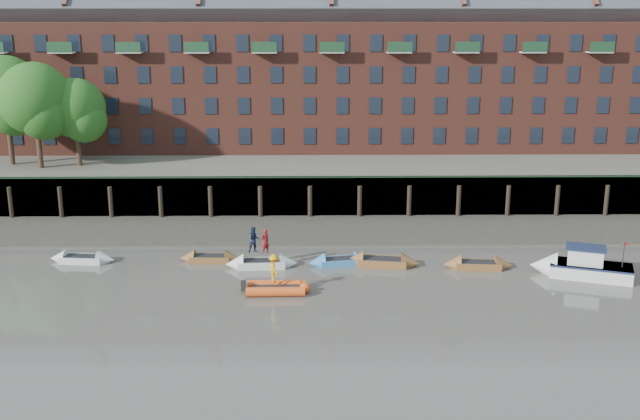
{
  "coord_description": "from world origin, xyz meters",
  "views": [
    {
      "loc": [
        -1.98,
        -36.57,
        16.06
      ],
      "look_at": [
        -1.33,
        12.0,
        3.2
      ],
      "focal_mm": 42.0,
      "sensor_mm": 36.0,
      "label": 1
    }
  ],
  "objects_px": {
    "motor_launch": "(574,266)",
    "person_rower_a": "(265,241)",
    "rowboat_0": "(82,259)",
    "person_rower_b": "(254,240)",
    "rowboat_6": "(478,265)",
    "person_rib_crew": "(274,269)",
    "rowboat_3": "(262,264)",
    "rowboat_4": "(340,261)",
    "rib_tender": "(279,288)",
    "rowboat_2": "(210,258)",
    "rowboat_5": "(382,262)"
  },
  "relations": [
    {
      "from": "rowboat_6",
      "to": "motor_launch",
      "type": "relative_size",
      "value": 0.71
    },
    {
      "from": "rowboat_3",
      "to": "person_rib_crew",
      "type": "relative_size",
      "value": 2.73
    },
    {
      "from": "rib_tender",
      "to": "motor_launch",
      "type": "relative_size",
      "value": 0.59
    },
    {
      "from": "rowboat_5",
      "to": "rib_tender",
      "type": "relative_size",
      "value": 1.34
    },
    {
      "from": "rowboat_0",
      "to": "rowboat_3",
      "type": "distance_m",
      "value": 12.03
    },
    {
      "from": "rowboat_5",
      "to": "person_rower_b",
      "type": "relative_size",
      "value": 2.94
    },
    {
      "from": "rowboat_6",
      "to": "person_rib_crew",
      "type": "height_order",
      "value": "person_rib_crew"
    },
    {
      "from": "rowboat_6",
      "to": "person_rower_b",
      "type": "height_order",
      "value": "person_rower_b"
    },
    {
      "from": "rowboat_0",
      "to": "person_rower_b",
      "type": "xyz_separation_m",
      "value": [
        11.5,
        -0.89,
        1.55
      ]
    },
    {
      "from": "rowboat_3",
      "to": "motor_launch",
      "type": "distance_m",
      "value": 19.83
    },
    {
      "from": "rowboat_5",
      "to": "rowboat_3",
      "type": "bearing_deg",
      "value": -169.91
    },
    {
      "from": "person_rower_a",
      "to": "rowboat_3",
      "type": "bearing_deg",
      "value": -29.45
    },
    {
      "from": "rowboat_6",
      "to": "person_rower_b",
      "type": "distance_m",
      "value": 14.59
    },
    {
      "from": "rowboat_5",
      "to": "person_rower_b",
      "type": "height_order",
      "value": "person_rower_b"
    },
    {
      "from": "rib_tender",
      "to": "person_rower_b",
      "type": "relative_size",
      "value": 2.19
    },
    {
      "from": "rib_tender",
      "to": "rowboat_2",
      "type": "bearing_deg",
      "value": 128.78
    },
    {
      "from": "rowboat_0",
      "to": "rowboat_4",
      "type": "height_order",
      "value": "rowboat_0"
    },
    {
      "from": "rowboat_5",
      "to": "rowboat_4",
      "type": "bearing_deg",
      "value": -176.64
    },
    {
      "from": "motor_launch",
      "to": "person_rower_a",
      "type": "bearing_deg",
      "value": 13.62
    },
    {
      "from": "rowboat_0",
      "to": "person_rower_b",
      "type": "relative_size",
      "value": 2.59
    },
    {
      "from": "rowboat_5",
      "to": "rowboat_6",
      "type": "distance_m",
      "value": 6.17
    },
    {
      "from": "rowboat_4",
      "to": "person_rower_a",
      "type": "relative_size",
      "value": 2.62
    },
    {
      "from": "person_rower_a",
      "to": "rowboat_4",
      "type": "bearing_deg",
      "value": 146.25
    },
    {
      "from": "motor_launch",
      "to": "person_rower_b",
      "type": "xyz_separation_m",
      "value": [
        -20.21,
        2.2,
        1.13
      ]
    },
    {
      "from": "rowboat_0",
      "to": "person_rower_b",
      "type": "height_order",
      "value": "person_rower_b"
    },
    {
      "from": "rowboat_6",
      "to": "person_rower_b",
      "type": "bearing_deg",
      "value": -178.66
    },
    {
      "from": "person_rib_crew",
      "to": "rowboat_4",
      "type": "bearing_deg",
      "value": -56.27
    },
    {
      "from": "motor_launch",
      "to": "person_rower_b",
      "type": "relative_size",
      "value": 3.74
    },
    {
      "from": "rowboat_0",
      "to": "rowboat_6",
      "type": "distance_m",
      "value": 26.04
    },
    {
      "from": "rowboat_2",
      "to": "rowboat_6",
      "type": "distance_m",
      "value": 17.6
    },
    {
      "from": "motor_launch",
      "to": "person_rower_a",
      "type": "distance_m",
      "value": 19.62
    },
    {
      "from": "rowboat_6",
      "to": "person_rower_a",
      "type": "distance_m",
      "value": 13.86
    },
    {
      "from": "rowboat_3",
      "to": "rowboat_6",
      "type": "bearing_deg",
      "value": -4.76
    },
    {
      "from": "rowboat_3",
      "to": "rib_tender",
      "type": "relative_size",
      "value": 1.26
    },
    {
      "from": "rowboat_2",
      "to": "rowboat_4",
      "type": "distance_m",
      "value": 8.66
    },
    {
      "from": "rowboat_6",
      "to": "rib_tender",
      "type": "xyz_separation_m",
      "value": [
        -12.73,
        -4.18,
        0.05
      ]
    },
    {
      "from": "person_rower_a",
      "to": "person_rower_b",
      "type": "bearing_deg",
      "value": -56.23
    },
    {
      "from": "person_rower_a",
      "to": "person_rower_b",
      "type": "height_order",
      "value": "person_rower_b"
    },
    {
      "from": "rowboat_0",
      "to": "person_rower_a",
      "type": "distance_m",
      "value": 12.37
    },
    {
      "from": "rowboat_2",
      "to": "person_rib_crew",
      "type": "relative_size",
      "value": 2.38
    },
    {
      "from": "rib_tender",
      "to": "person_rower_a",
      "type": "height_order",
      "value": "person_rower_a"
    },
    {
      "from": "rowboat_3",
      "to": "person_rib_crew",
      "type": "height_order",
      "value": "person_rib_crew"
    },
    {
      "from": "rib_tender",
      "to": "rowboat_5",
      "type": "bearing_deg",
      "value": 35.34
    },
    {
      "from": "rowboat_3",
      "to": "motor_launch",
      "type": "bearing_deg",
      "value": -8.6
    },
    {
      "from": "person_rib_crew",
      "to": "rowboat_3",
      "type": "bearing_deg",
      "value": -4.23
    },
    {
      "from": "rowboat_3",
      "to": "rowboat_6",
      "type": "height_order",
      "value": "rowboat_3"
    },
    {
      "from": "rowboat_5",
      "to": "motor_launch",
      "type": "height_order",
      "value": "motor_launch"
    },
    {
      "from": "rowboat_6",
      "to": "motor_launch",
      "type": "xyz_separation_m",
      "value": [
        5.72,
        -1.5,
        0.42
      ]
    },
    {
      "from": "rowboat_5",
      "to": "rowboat_0",
      "type": "bearing_deg",
      "value": -174.08
    },
    {
      "from": "rowboat_5",
      "to": "person_rower_a",
      "type": "relative_size",
      "value": 3.02
    }
  ]
}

